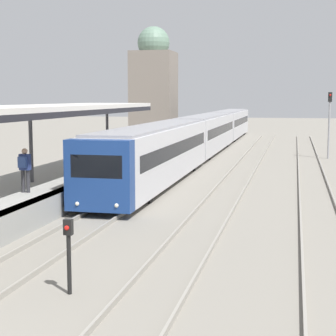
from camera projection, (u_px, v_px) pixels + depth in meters
name	position (u px, v px, depth m)	size (l,w,h in m)	color
platform_canopy	(31.00, 109.00, 23.24)	(4.00, 24.51, 3.20)	beige
person_on_platform	(25.00, 167.00, 20.89)	(0.40, 0.40, 1.66)	#2D2D33
train_near	(206.00, 132.00, 45.61)	(2.57, 51.85, 3.06)	navy
signal_post_near	(69.00, 248.00, 12.75)	(0.20, 0.21, 1.75)	black
signal_mast_far	(329.00, 117.00, 40.99)	(0.28, 0.29, 4.87)	gray
distant_domed_building	(154.00, 87.00, 57.55)	(4.25, 4.25, 11.65)	slate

